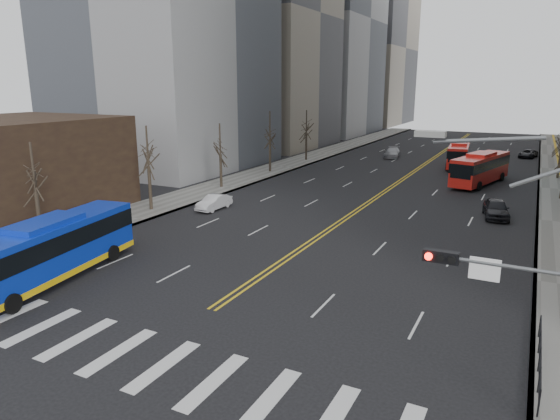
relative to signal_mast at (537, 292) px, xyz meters
name	(u,v)px	position (x,y,z in m)	size (l,w,h in m)	color
ground	(140,358)	(-13.77, -2.00, -4.86)	(220.00, 220.00, 0.00)	black
sidewalk_left	(281,167)	(-30.27, 43.00, -4.78)	(5.00, 130.00, 0.15)	slate
crosswalk	(140,358)	(-13.77, -2.00, -4.85)	(26.70, 4.00, 0.01)	silver
centerline	(423,166)	(-13.77, 53.00, -4.85)	(0.55, 100.00, 0.01)	gold
signal_mast	(537,292)	(0.00, 0.00, 0.00)	(5.37, 0.37, 9.39)	slate
pedestrian_railing	(540,355)	(0.53, 4.00, -4.03)	(0.06, 6.06, 1.02)	black
street_trees	(315,142)	(-20.94, 32.55, 0.02)	(35.20, 47.20, 7.60)	#30251D
blue_bus	(48,249)	(-23.94, 2.00, -3.00)	(4.45, 12.45, 3.55)	#0D2FC3
red_bus_near	(481,167)	(-5.56, 42.67, -2.91)	(5.21, 11.32, 3.50)	red
red_bus_far	(459,153)	(-9.36, 53.94, -3.00)	(3.33, 10.58, 3.32)	red
car_white	(214,202)	(-25.16, 19.91, -4.21)	(1.36, 3.91, 1.29)	silver
car_dark_mid	(496,208)	(-2.79, 28.17, -4.08)	(1.84, 4.58, 1.56)	black
car_silver	(392,153)	(-19.52, 58.85, -4.12)	(2.05, 5.04, 1.46)	#A1A1A6
car_dark_far	(528,154)	(-1.27, 67.87, -4.24)	(2.03, 4.40, 1.22)	black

